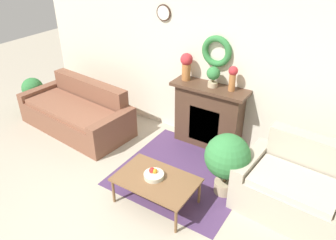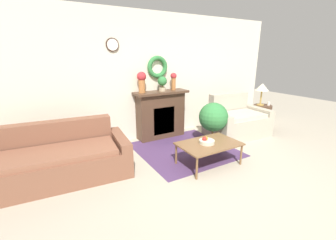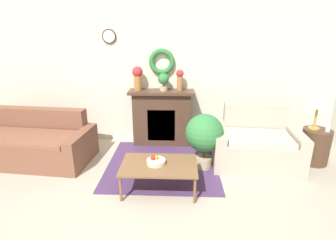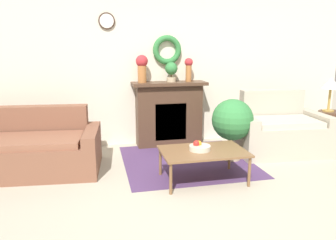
% 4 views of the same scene
% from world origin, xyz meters
% --- Properties ---
extents(ground_plane, '(16.00, 16.00, 0.00)m').
position_xyz_m(ground_plane, '(0.00, 0.00, 0.00)').
color(ground_plane, '#ADA38E').
extents(floor_rug, '(1.80, 1.77, 0.01)m').
position_xyz_m(floor_rug, '(0.19, 1.45, 0.00)').
color(floor_rug, '#4C335B').
rests_on(floor_rug, ground_plane).
extents(wall_back, '(6.80, 0.16, 2.70)m').
position_xyz_m(wall_back, '(0.00, 2.54, 1.36)').
color(wall_back, beige).
rests_on(wall_back, ground_plane).
extents(fireplace, '(1.21, 0.41, 1.06)m').
position_xyz_m(fireplace, '(0.12, 2.33, 0.54)').
color(fireplace, '#4C3323').
rests_on(fireplace, ground_plane).
extents(couch_left, '(2.15, 1.14, 0.82)m').
position_xyz_m(couch_left, '(-2.08, 1.57, 0.29)').
color(couch_left, brown).
rests_on(couch_left, ground_plane).
extents(loveseat_right, '(1.43, 1.00, 0.94)m').
position_xyz_m(loveseat_right, '(1.72, 1.57, 0.33)').
color(loveseat_right, '#B2A893').
rests_on(loveseat_right, ground_plane).
extents(coffee_table, '(1.03, 0.67, 0.39)m').
position_xyz_m(coffee_table, '(0.19, 0.73, 0.36)').
color(coffee_table, brown).
rests_on(coffee_table, ground_plane).
extents(fruit_bowl, '(0.26, 0.26, 0.12)m').
position_xyz_m(fruit_bowl, '(0.14, 0.75, 0.43)').
color(fruit_bowl, beige).
rests_on(fruit_bowl, coffee_table).
extents(side_table_by_loveseat, '(0.45, 0.45, 0.59)m').
position_xyz_m(side_table_by_loveseat, '(2.71, 1.64, 0.29)').
color(side_table_by_loveseat, '#4C3323').
rests_on(side_table_by_loveseat, ground_plane).
extents(table_lamp, '(0.33, 0.33, 0.55)m').
position_xyz_m(table_lamp, '(2.66, 1.69, 1.03)').
color(table_lamp, '#B28E42').
rests_on(table_lamp, side_table_by_loveseat).
extents(mug, '(0.07, 0.07, 0.09)m').
position_xyz_m(mug, '(2.81, 1.56, 0.63)').
color(mug, silver).
rests_on(mug, side_table_by_loveseat).
extents(vase_on_mantel_left, '(0.19, 0.19, 0.44)m').
position_xyz_m(vase_on_mantel_left, '(-0.32, 2.34, 1.31)').
color(vase_on_mantel_left, '#AD6B38').
rests_on(vase_on_mantel_left, fireplace).
extents(vase_on_mantel_right, '(0.14, 0.14, 0.38)m').
position_xyz_m(vase_on_mantel_right, '(0.46, 2.34, 1.28)').
color(vase_on_mantel_right, '#AD6B38').
rests_on(vase_on_mantel_right, fireplace).
extents(potted_plant_on_mantel, '(0.20, 0.20, 0.32)m').
position_xyz_m(potted_plant_on_mantel, '(0.16, 2.32, 1.25)').
color(potted_plant_on_mantel, tan).
rests_on(potted_plant_on_mantel, fireplace).
extents(potted_plant_floor_by_loveseat, '(0.60, 0.60, 0.89)m').
position_xyz_m(potted_plant_floor_by_loveseat, '(0.85, 1.40, 0.56)').
color(potted_plant_floor_by_loveseat, tan).
rests_on(potted_plant_floor_by_loveseat, ground_plane).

